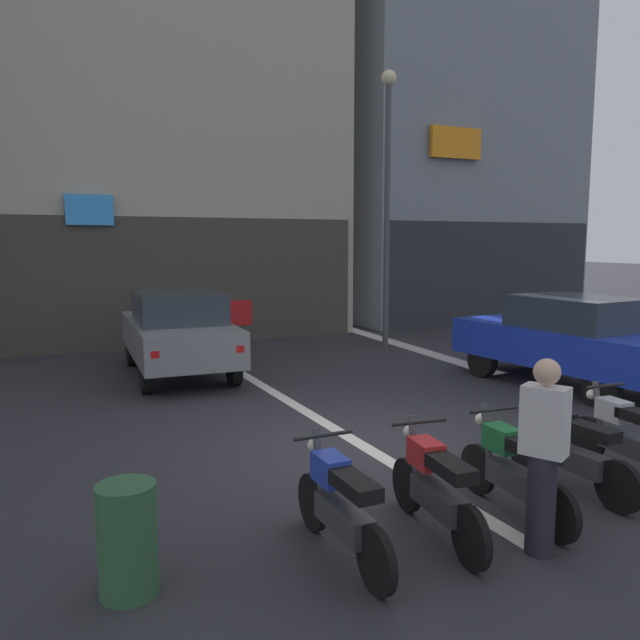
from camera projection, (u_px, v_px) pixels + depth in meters
ground_plane at (367, 448)px, 7.90m from camera, size 120.00×120.00×0.00m
lane_centre_line at (227, 364)px, 13.27m from camera, size 0.20×18.00×0.01m
building_mid_block at (130, 99)px, 17.85m from camera, size 10.86×7.26×13.37m
building_far_right at (429, 61)px, 22.00m from camera, size 8.17×7.62×17.89m
car_grey_crossing_near at (178, 331)px, 12.08m from camera, size 2.01×4.20×1.64m
car_blue_parked_kerbside at (569, 338)px, 11.17m from camera, size 2.06×4.22×1.64m
car_red_down_street at (223, 301)px, 18.16m from camera, size 2.24×4.28×1.64m
street_lamp at (387, 181)px, 14.96m from camera, size 0.36×0.36×6.62m
motorcycle_blue_row_leftmost at (340, 505)px, 5.13m from camera, size 0.55×1.67×0.98m
motorcycle_red_row_left_mid at (435, 487)px, 5.50m from camera, size 0.55×1.67×0.98m
motorcycle_green_row_centre at (514, 469)px, 5.93m from camera, size 0.55×1.67×0.98m
motorcycle_black_row_right_mid at (570, 449)px, 6.49m from camera, size 0.55×1.67×0.98m
motorcycle_silver_row_rightmost at (626, 435)px, 6.95m from camera, size 0.55×1.67×0.98m
person_by_motorcycles at (543, 455)px, 5.15m from camera, size 0.36×0.42×1.67m
trash_bin at (128, 539)px, 4.60m from camera, size 0.44×0.44×0.85m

